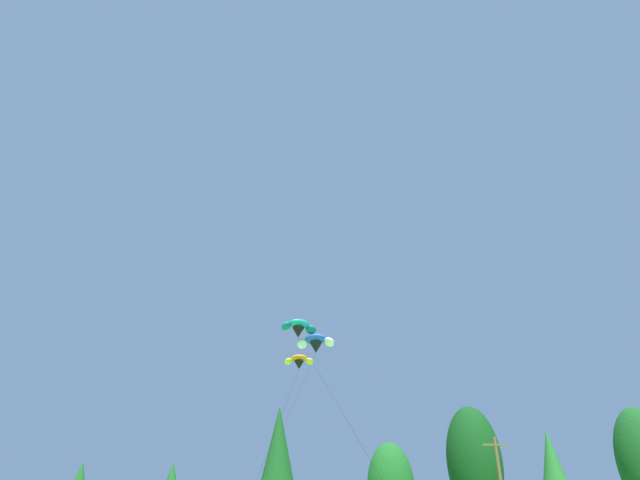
% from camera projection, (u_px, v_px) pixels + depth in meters
% --- Properties ---
extents(treeline_tree_d, '(4.73, 4.73, 14.24)m').
position_uv_depth(treeline_tree_d, '(278.00, 459.00, 54.59)').
color(treeline_tree_d, '#472D19').
rests_on(treeline_tree_d, ground_plane).
extents(treeline_tree_f, '(5.63, 5.63, 14.19)m').
position_uv_depth(treeline_tree_f, '(474.00, 462.00, 54.55)').
color(treeline_tree_f, '#472D19').
rests_on(treeline_tree_f, ground_plane).
extents(treeline_tree_g, '(4.26, 4.26, 12.11)m').
position_uv_depth(treeline_tree_g, '(554.00, 475.00, 56.20)').
color(treeline_tree_g, '#472D19').
rests_on(treeline_tree_g, ground_plane).
extents(parafoil_kite_high_orange, '(4.80, 18.11, 14.86)m').
position_uv_depth(parafoil_kite_high_orange, '(299.00, 362.00, 47.55)').
color(parafoil_kite_high_orange, orange).
extents(parafoil_kite_mid_teal, '(6.75, 19.53, 16.71)m').
position_uv_depth(parafoil_kite_mid_teal, '(299.00, 328.00, 44.66)').
color(parafoil_kite_mid_teal, teal).
extents(parafoil_kite_far_blue_white, '(6.36, 14.84, 15.65)m').
position_uv_depth(parafoil_kite_far_blue_white, '(316.00, 343.00, 44.72)').
color(parafoil_kite_far_blue_white, blue).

